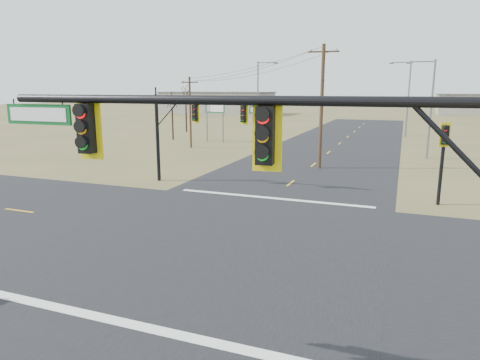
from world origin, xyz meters
name	(u,v)px	position (x,y,z in m)	size (l,w,h in m)	color
ground	(223,238)	(0.00, 0.00, 0.00)	(320.00, 320.00, 0.00)	brown
road_ew	(223,238)	(0.00, 0.00, 0.01)	(160.00, 14.00, 0.02)	black
road_ns	(223,238)	(0.00, 0.00, 0.01)	(14.00, 160.00, 0.02)	black
stop_bar_near	(119,322)	(0.00, -7.50, 0.03)	(12.00, 0.40, 0.01)	silver
stop_bar_far	(272,198)	(0.00, 7.50, 0.03)	(12.00, 0.40, 0.01)	silver
mast_arm_near	(276,171)	(4.99, -9.16, 5.00)	(10.34, 0.45, 6.86)	black
mast_arm_far	(199,120)	(-5.87, 9.62, 4.44)	(8.82, 0.46, 6.11)	black
pedestal_signal_ne	(444,146)	(9.25, 9.41, 3.39)	(0.65, 0.57, 4.70)	black
utility_pole_near	(322,106)	(0.75, 18.66, 5.16)	(2.44, 0.32, 9.97)	#4E3521
utility_pole_far	(190,111)	(-15.17, 26.30, 4.11)	(1.91, 0.34, 7.80)	#4E3521
highway_sign	(215,111)	(-14.82, 32.15, 3.88)	(2.84, 0.67, 5.42)	slate
streetlight_a	(429,104)	(9.17, 27.38, 5.13)	(2.55, 0.31, 9.15)	slate
streetlight_b	(407,95)	(7.19, 46.67, 5.73)	(2.85, 0.36, 10.20)	slate
streetlight_c	(259,96)	(-11.07, 38.25, 5.65)	(2.82, 0.46, 10.06)	slate
bare_tree_a	(172,99)	(-20.92, 32.35, 5.22)	(2.85, 2.85, 6.59)	black
bare_tree_b	(186,92)	(-24.34, 42.54, 6.02)	(3.85, 3.85, 7.53)	black
warehouse_left	(218,103)	(-40.00, 90.00, 2.75)	(28.00, 14.00, 5.50)	#9D998B
warehouse_mid	(479,105)	(25.00, 110.00, 2.50)	(20.00, 12.00, 5.00)	#9D998B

